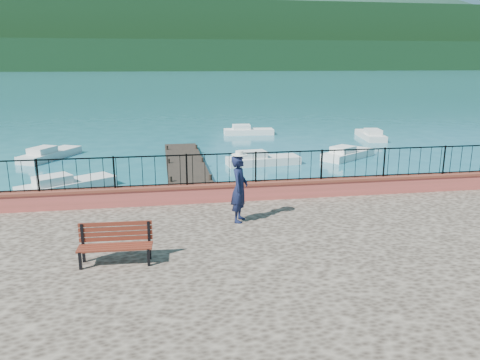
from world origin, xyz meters
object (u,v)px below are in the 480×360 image
object	(u,v)px
boat_0	(67,182)
boat_1	(263,157)
park_bench	(116,252)
boat_4	(249,129)
boat_2	(348,152)
boat_3	(50,152)
person	(239,189)
boat_5	(370,133)

from	to	relation	value
boat_0	boat_1	size ratio (longest dim) A/B	1.03
park_bench	boat_4	xyz separation A→B (m)	(7.92, 25.81, -1.07)
boat_2	boat_3	distance (m)	17.55
boat_2	boat_4	xyz separation A→B (m)	(-4.03, 10.13, 0.00)
boat_1	boat_2	world-z (taller)	same
boat_0	boat_2	world-z (taller)	same
boat_1	boat_3	size ratio (longest dim) A/B	0.95
park_bench	boat_2	size ratio (longest dim) A/B	0.44
boat_3	person	bearing A→B (deg)	-124.77
boat_4	boat_5	size ratio (longest dim) A/B	0.92
person	boat_3	world-z (taller)	person
park_bench	person	size ratio (longest dim) A/B	0.86
park_bench	person	world-z (taller)	person
park_bench	boat_3	world-z (taller)	park_bench
boat_2	boat_5	bearing A→B (deg)	21.71
boat_0	boat_2	size ratio (longest dim) A/B	1.12
park_bench	boat_5	xyz separation A→B (m)	(16.46, 22.35, -1.07)
boat_1	boat_3	world-z (taller)	same
boat_0	boat_4	xyz separation A→B (m)	(10.98, 14.79, 0.00)
person	boat_4	distance (m)	24.02
boat_3	boat_4	bearing A→B (deg)	-33.95
boat_2	boat_5	size ratio (longest dim) A/B	0.90
boat_0	boat_2	bearing A→B (deg)	-16.52
boat_1	boat_2	xyz separation A→B (m)	(5.30, 0.82, 0.00)
boat_2	boat_5	distance (m)	8.05
boat_2	boat_4	distance (m)	10.90
boat_4	person	bearing A→B (deg)	-97.67
park_bench	boat_3	bearing A→B (deg)	108.48
boat_2	boat_5	world-z (taller)	same
person	boat_1	bearing A→B (deg)	6.57
boat_1	park_bench	bearing A→B (deg)	-119.28
person	boat_4	world-z (taller)	person
person	park_bench	bearing A→B (deg)	148.41
boat_2	boat_0	bearing A→B (deg)	162.97
boat_1	boat_5	world-z (taller)	same
boat_3	boat_5	bearing A→B (deg)	-52.66
person	boat_1	xyz separation A→B (m)	(3.48, 12.53, -1.74)
boat_2	boat_5	xyz separation A→B (m)	(4.51, 6.68, 0.00)
boat_3	boat_5	size ratio (longest dim) A/B	1.02
boat_3	boat_0	bearing A→B (deg)	-135.58
boat_1	boat_4	distance (m)	11.02
boat_1	boat_5	bearing A→B (deg)	32.20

